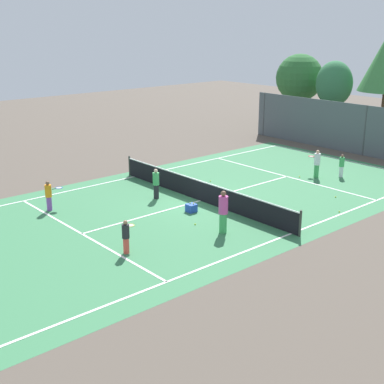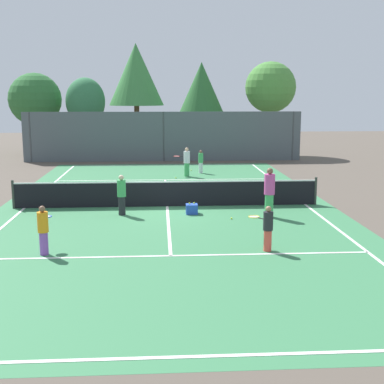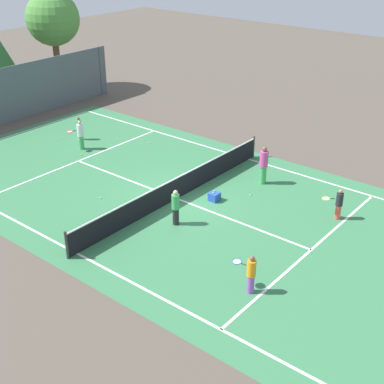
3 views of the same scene
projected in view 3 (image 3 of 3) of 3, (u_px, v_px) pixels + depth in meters
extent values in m
plane|color=brown|center=(177.00, 199.00, 23.28)|extent=(80.00, 80.00, 0.00)
cube|color=#387A4C|center=(177.00, 199.00, 23.28)|extent=(13.00, 25.00, 0.00)
cube|color=white|center=(77.00, 253.00, 19.47)|extent=(0.10, 24.00, 0.01)
cube|color=white|center=(249.00, 159.00, 27.09)|extent=(0.10, 24.00, 0.01)
cube|color=white|center=(12.00, 136.00, 30.04)|extent=(11.00, 0.10, 0.01)
cube|color=white|center=(311.00, 250.00, 19.68)|extent=(11.00, 0.10, 0.01)
cube|color=white|center=(78.00, 161.00, 26.88)|extent=(11.00, 0.10, 0.01)
cube|color=white|center=(177.00, 199.00, 23.28)|extent=(0.10, 12.80, 0.01)
cylinder|color=#333833|center=(67.00, 245.00, 18.95)|extent=(0.10, 0.10, 1.10)
cylinder|color=#333833|center=(253.00, 147.00, 27.13)|extent=(0.10, 0.10, 1.10)
cube|color=black|center=(177.00, 189.00, 23.07)|extent=(11.80, 0.03, 0.95)
cube|color=white|center=(177.00, 178.00, 22.84)|extent=(11.80, 0.04, 0.05)
cylinder|color=#3F4447|center=(100.00, 71.00, 36.34)|extent=(0.12, 0.12, 3.20)
cylinder|color=brown|center=(58.00, 64.00, 37.54)|extent=(0.44, 0.44, 3.44)
sphere|color=#4C8E3D|center=(53.00, 18.00, 36.16)|extent=(3.58, 3.58, 3.58)
cylinder|color=#3FA559|center=(81.00, 142.00, 28.15)|extent=(0.26, 0.26, 0.72)
cylinder|color=silver|center=(80.00, 130.00, 27.85)|extent=(0.33, 0.33, 0.63)
sphere|color=tan|center=(79.00, 123.00, 27.66)|extent=(0.19, 0.19, 0.19)
cylinder|color=black|center=(74.00, 131.00, 27.68)|extent=(0.20, 0.09, 0.03)
torus|color=red|center=(70.00, 132.00, 27.56)|extent=(0.42, 0.42, 0.03)
cylinder|color=silver|center=(70.00, 132.00, 27.56)|extent=(0.35, 0.35, 0.00)
cylinder|color=silver|center=(80.00, 134.00, 29.38)|extent=(0.22, 0.22, 0.59)
cylinder|color=#3FA559|center=(79.00, 125.00, 29.13)|extent=(0.27, 0.27, 0.52)
sphere|color=brown|center=(78.00, 119.00, 28.98)|extent=(0.16, 0.16, 0.16)
cylinder|color=#E54C3F|center=(338.00, 212.00, 21.61)|extent=(0.22, 0.22, 0.60)
cylinder|color=#232328|center=(340.00, 199.00, 21.35)|extent=(0.28, 0.28, 0.53)
sphere|color=#A37556|center=(341.00, 192.00, 21.20)|extent=(0.16, 0.16, 0.16)
cylinder|color=black|center=(332.00, 199.00, 21.35)|extent=(0.14, 0.18, 0.03)
torus|color=yellow|center=(326.00, 199.00, 21.36)|extent=(0.46, 0.46, 0.03)
cylinder|color=silver|center=(326.00, 199.00, 21.36)|extent=(0.39, 0.39, 0.00)
cylinder|color=#3FA559|center=(263.00, 175.00, 24.47)|extent=(0.30, 0.30, 0.83)
cylinder|color=#D14799|center=(264.00, 159.00, 24.12)|extent=(0.38, 0.38, 0.72)
sphere|color=brown|center=(265.00, 149.00, 23.90)|extent=(0.22, 0.22, 0.22)
cylinder|color=purple|center=(251.00, 284.00, 17.32)|extent=(0.23, 0.23, 0.64)
cylinder|color=orange|center=(252.00, 268.00, 17.05)|extent=(0.29, 0.29, 0.56)
sphere|color=brown|center=(252.00, 258.00, 16.89)|extent=(0.17, 0.17, 0.17)
cylinder|color=black|center=(243.00, 264.00, 17.20)|extent=(0.04, 0.20, 0.03)
torus|color=blue|center=(237.00, 262.00, 17.33)|extent=(0.34, 0.34, 0.03)
cylinder|color=silver|center=(237.00, 262.00, 17.33)|extent=(0.29, 0.29, 0.00)
cylinder|color=#232328|center=(176.00, 216.00, 21.20)|extent=(0.25, 0.25, 0.69)
cylinder|color=#3FA559|center=(176.00, 202.00, 20.91)|extent=(0.32, 0.32, 0.60)
sphere|color=beige|center=(175.00, 193.00, 20.74)|extent=(0.19, 0.19, 0.19)
cube|color=blue|center=(214.00, 197.00, 23.06)|extent=(0.42, 0.40, 0.36)
sphere|color=#CCE533|center=(213.00, 193.00, 22.91)|extent=(0.07, 0.07, 0.07)
sphere|color=#CCE533|center=(215.00, 191.00, 23.06)|extent=(0.07, 0.07, 0.07)
sphere|color=#CCE533|center=(190.00, 143.00, 28.97)|extent=(0.07, 0.07, 0.07)
sphere|color=#CCE533|center=(101.00, 198.00, 23.28)|extent=(0.07, 0.07, 0.07)
sphere|color=#CCE533|center=(251.00, 195.00, 23.52)|extent=(0.07, 0.07, 0.07)
sphere|color=#CCE533|center=(81.00, 155.00, 27.51)|extent=(0.07, 0.07, 0.07)
sphere|color=#CCE533|center=(149.00, 143.00, 28.98)|extent=(0.07, 0.07, 0.07)
sphere|color=#CCE533|center=(62.00, 138.00, 29.68)|extent=(0.07, 0.07, 0.07)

